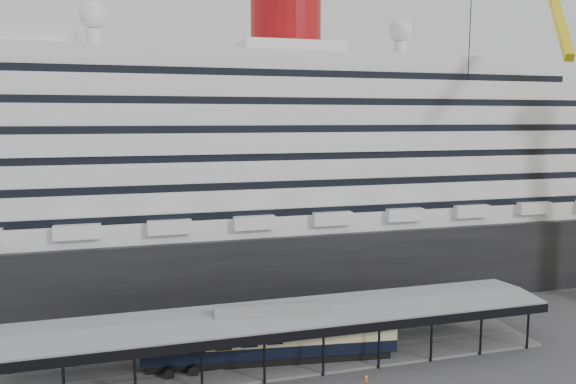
% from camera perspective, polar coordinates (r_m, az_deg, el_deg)
% --- Properties ---
extents(ground, '(200.00, 200.00, 0.00)m').
position_cam_1_polar(ground, '(55.00, 0.93, -18.90)').
color(ground, '#3E3E41').
rests_on(ground, ground).
extents(cruise_ship, '(130.00, 30.00, 43.90)m').
position_cam_1_polar(cruise_ship, '(80.64, -5.67, 3.14)').
color(cruise_ship, black).
rests_on(cruise_ship, ground).
extents(platform_canopy, '(56.00, 9.18, 5.30)m').
position_cam_1_polar(platform_canopy, '(58.41, -0.54, -14.72)').
color(platform_canopy, slate).
rests_on(platform_canopy, ground).
extents(pullman_carriage, '(25.48, 6.46, 24.81)m').
position_cam_1_polar(pullman_carriage, '(57.88, -1.76, -14.28)').
color(pullman_carriage, black).
rests_on(pullman_carriage, ground).
extents(traffic_cone_right, '(0.41, 0.41, 0.65)m').
position_cam_1_polar(traffic_cone_right, '(55.89, 7.94, -18.16)').
color(traffic_cone_right, orange).
rests_on(traffic_cone_right, ground).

